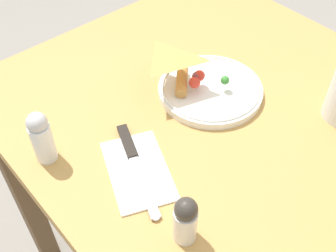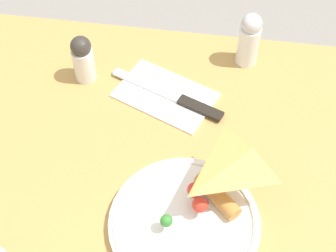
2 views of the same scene
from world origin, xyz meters
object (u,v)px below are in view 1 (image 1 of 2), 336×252
Objects in this scene: plate_pizza at (209,88)px; salt_shaker at (41,137)px; pepper_shaker at (185,220)px; dining_table at (223,151)px; butter_knife at (135,163)px; napkin_folded at (137,170)px.

salt_shaker reaches higher than plate_pizza.
salt_shaker is 0.29m from pepper_shaker.
butter_knife reaches higher than dining_table.
butter_knife is at bearing -93.16° from dining_table.
napkin_folded is at bearing -0.00° from butter_knife.
butter_knife is 0.17m from salt_shaker.
salt_shaker is (-0.07, -0.35, 0.04)m from plate_pizza.
plate_pizza is 1.05× the size of butter_knife.
pepper_shaker reaches higher than butter_knife.
napkin_folded is 0.92× the size of butter_knife.
plate_pizza is 0.34m from pepper_shaker.
plate_pizza is 0.35m from salt_shaker.
dining_table is 4.15× the size of plate_pizza.
dining_table is 4.34× the size of butter_knife.
salt_shaker is (-0.13, -0.10, 0.05)m from napkin_folded.
butter_knife is (-0.01, -0.23, 0.14)m from dining_table.
napkin_folded is (0.06, -0.24, -0.01)m from plate_pizza.
salt_shaker reaches higher than napkin_folded.
plate_pizza is 2.32× the size of pepper_shaker.
napkin_folded is 0.01m from butter_knife.
plate_pizza reaches higher than napkin_folded.
butter_knife is 2.22× the size of pepper_shaker.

